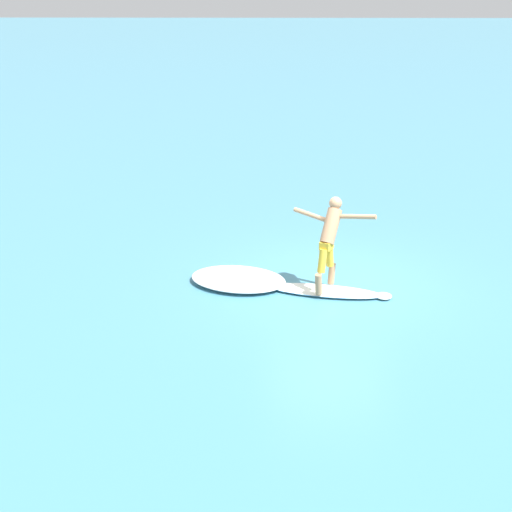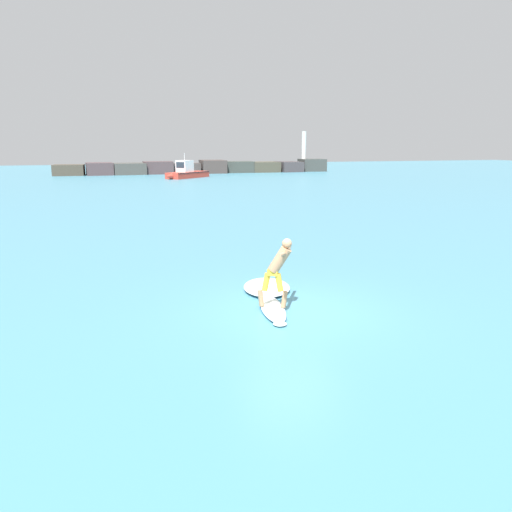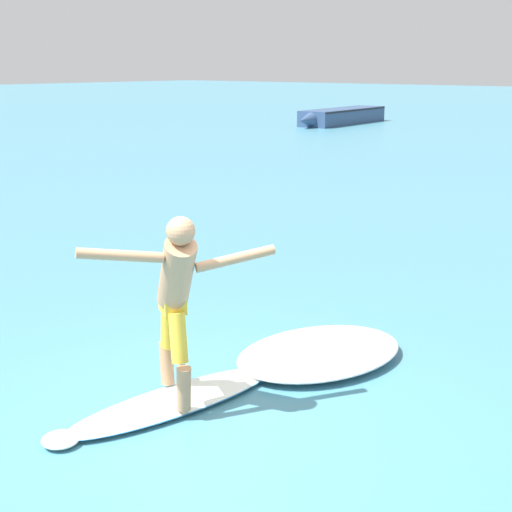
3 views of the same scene
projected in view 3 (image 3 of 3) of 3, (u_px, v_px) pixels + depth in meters
name	position (u px, v px, depth m)	size (l,w,h in m)	color
ground_plane	(197.00, 428.00, 6.24)	(200.00, 200.00, 0.00)	teal
surfboard	(172.00, 402.00, 6.62)	(1.03, 2.47, 0.23)	white
surfer	(176.00, 291.00, 6.22)	(1.10, 1.54, 1.78)	tan
fishing_boat_near_jetty	(341.00, 116.00, 37.83)	(2.08, 7.78, 0.80)	#324971
wave_foam_at_tail	(320.00, 352.00, 7.63)	(1.81, 2.23, 0.19)	white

